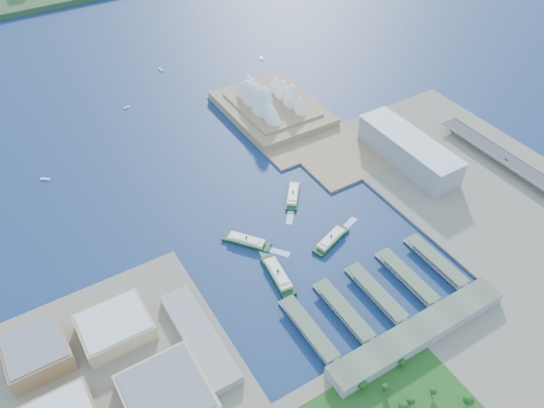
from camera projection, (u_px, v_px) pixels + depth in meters
ground at (322, 256)px, 590.09m from camera, size 3000.00×3000.00×0.00m
east_land at (506, 205)px, 650.17m from camera, size 240.00×500.00×3.00m
peninsula at (280, 117)px, 795.04m from camera, size 135.00×220.00×3.00m
opera_house at (272, 94)px, 786.25m from camera, size 134.00×180.00×58.00m
toaster_building at (408, 150)px, 702.25m from camera, size 45.00×155.00×35.00m
ferry_wharves at (376, 293)px, 544.95m from camera, size 184.00×90.00×9.30m
terminal_building at (418, 333)px, 504.47m from camera, size 200.00×28.00×12.00m
ferry_a at (246, 240)px, 600.95m from camera, size 45.63×53.00×10.59m
ferry_b at (293, 194)px, 660.17m from camera, size 44.02×50.40×10.13m
ferry_c at (278, 273)px, 563.35m from camera, size 23.04×62.39×11.52m
ferry_d at (331, 238)px, 602.65m from camera, size 56.38×31.26×10.37m
boat_a at (45, 179)px, 687.97m from camera, size 12.08×9.84×2.43m
boat_b at (127, 107)px, 816.62m from camera, size 9.85×5.11×2.53m
boat_c at (262, 58)px, 937.01m from camera, size 8.29×12.17×2.67m
boat_e at (161, 69)px, 905.74m from camera, size 4.59×11.92×2.87m
car_c at (506, 159)px, 695.18m from camera, size 1.91×4.69×1.36m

